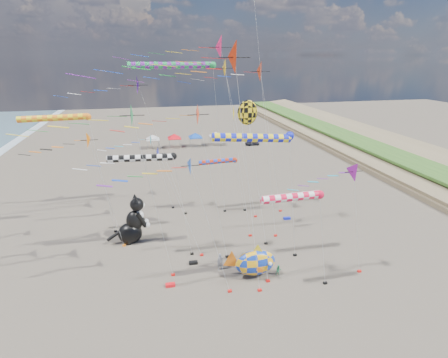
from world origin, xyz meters
TOP-DOWN VIEW (x-y plane):
  - ground at (0.00, 0.00)m, footprint 260.00×260.00m
  - delta_kite_0 at (9.46, 5.11)m, footprint 8.64×1.98m
  - delta_kite_1 at (-7.97, 24.99)m, footprint 9.02×1.73m
  - delta_kite_2 at (1.30, 19.61)m, footprint 15.49×2.94m
  - delta_kite_3 at (-0.03, 14.65)m, footprint 12.04×2.12m
  - delta_kite_4 at (-10.14, 8.58)m, footprint 12.04×2.16m
  - delta_kite_5 at (-14.20, 15.49)m, footprint 8.83×1.85m
  - delta_kite_6 at (6.49, 20.58)m, footprint 12.96×2.78m
  - delta_kite_7 at (-2.86, 10.66)m, footprint 10.03×2.27m
  - delta_kite_9 at (-1.58, 4.40)m, footprint 13.49×2.66m
  - delta_kite_10 at (-5.06, 4.88)m, footprint 9.94×1.69m
  - delta_kite_11 at (-7.21, 11.59)m, footprint 11.15×1.78m
  - delta_kite_12 at (-7.70, 22.61)m, footprint 13.42×2.62m
  - windsock_0 at (-16.48, 19.27)m, footprint 8.76×0.74m
  - windsock_1 at (-7.52, 12.06)m, footprint 7.95×0.72m
  - windsock_2 at (4.78, 4.08)m, footprint 6.97×0.75m
  - windsock_3 at (1.98, 21.93)m, footprint 6.54×0.67m
  - windsock_4 at (-3.33, 22.23)m, footprint 11.70×0.85m
  - windsock_5 at (2.83, 9.36)m, footprint 9.30×0.84m
  - angelfish_kite at (3.23, 14.40)m, footprint 3.74×3.02m
  - cat_inflatable at (-9.61, 16.54)m, footprint 4.51×2.74m
  - fish_inflatable at (2.23, 6.58)m, footprint 5.43×2.86m
  - person_adult at (-0.81, 8.57)m, footprint 0.74×0.55m
  - child_green at (4.65, 6.39)m, footprint 0.58×0.47m
  - child_blue at (1.25, 8.15)m, footprint 0.63×0.41m
  - kite_bag_0 at (-3.37, 10.19)m, footprint 0.90×0.44m
  - kite_bag_1 at (-6.01, 6.90)m, footprint 0.90×0.44m
  - kite_bag_2 at (10.31, 18.00)m, footprint 0.90×0.44m
  - tent_row at (1.50, 60.00)m, footprint 19.20×4.20m
  - parked_car at (17.60, 58.00)m, footprint 3.49×1.50m

SIDE VIEW (x-z plane):
  - ground at x=0.00m, z-range 0.00..0.00m
  - kite_bag_0 at x=-3.37m, z-range 0.00..0.30m
  - kite_bag_1 at x=-6.01m, z-range 0.00..0.30m
  - kite_bag_2 at x=10.31m, z-range 0.00..0.30m
  - child_blue at x=1.25m, z-range 0.00..1.00m
  - child_green at x=4.65m, z-range 0.00..1.13m
  - parked_car at x=17.60m, z-range 0.00..1.17m
  - person_adult at x=-0.81m, z-range 0.00..1.84m
  - fish_inflatable at x=2.23m, z-range -0.20..3.51m
  - cat_inflatable at x=-9.61m, z-range 0.00..5.72m
  - tent_row at x=1.50m, z-range 1.25..5.05m
  - windsock_3 at x=1.98m, z-range 3.53..11.38m
  - windsock_2 at x=4.78m, z-range 4.44..14.20m
  - delta_kite_1 at x=-7.97m, z-range 4.25..15.28m
  - delta_kite_0 at x=9.46m, z-range 4.70..16.72m
  - delta_kite_11 at x=-7.21m, z-range 4.88..17.24m
  - windsock_1 at x=-7.52m, z-range 5.42..17.13m
  - delta_kite_10 at x=-5.06m, z-range 5.25..18.30m
  - delta_kite_5 at x=-14.20m, z-range 5.59..19.35m
  - windsock_5 at x=2.83m, z-range 6.45..20.31m
  - windsock_0 at x=-16.48m, z-range 6.91..21.63m
  - angelfish_kite at x=3.23m, z-range 6.70..22.99m
  - delta_kite_7 at x=-2.86m, z-range 6.93..23.63m
  - delta_kite_4 at x=-10.14m, z-range 7.23..24.53m
  - delta_kite_12 at x=-7.70m, z-range 7.77..26.45m
  - delta_kite_6 at x=6.49m, z-range 8.51..28.80m
  - delta_kite_3 at x=-0.03m, z-range 8.87..29.46m
  - windsock_4 at x=-3.33m, z-range 9.52..29.53m
  - delta_kite_9 at x=-1.58m, z-range 9.38..31.36m
  - delta_kite_2 at x=1.30m, z-range 9.85..32.97m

